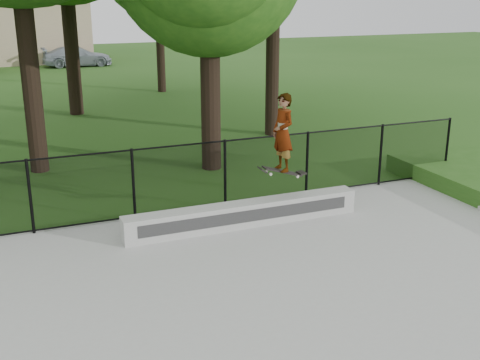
% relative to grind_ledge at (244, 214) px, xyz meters
% --- Properties ---
extents(grind_ledge, '(4.91, 0.40, 0.49)m').
position_rel_grind_ledge_xyz_m(grind_ledge, '(0.00, 0.00, 0.00)').
color(grind_ledge, '#B3B4AE').
rests_on(grind_ledge, concrete_slab).
extents(car_c, '(3.89, 1.72, 1.23)m').
position_rel_grind_ledge_xyz_m(car_c, '(0.79, 28.93, 0.31)').
color(car_c, '#919AA4').
rests_on(car_c, ground).
extents(skater_airborne, '(0.81, 0.60, 1.75)m').
position_rel_grind_ledge_xyz_m(skater_airborne, '(0.80, -0.05, 1.57)').
color(skater_airborne, black).
rests_on(skater_airborne, ground).
extents(chainlink_fence, '(16.06, 0.06, 1.50)m').
position_rel_grind_ledge_xyz_m(chainlink_fence, '(-1.94, 1.20, 0.51)').
color(chainlink_fence, black).
rests_on(chainlink_fence, concrete_slab).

